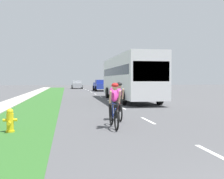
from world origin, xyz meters
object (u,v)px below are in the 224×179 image
(cyclist_lead, at_px, (114,105))
(pickup_blue, at_px, (101,85))
(sedan_silver, at_px, (77,84))
(fire_hydrant_yellow, at_px, (10,121))
(bus_white, at_px, (129,76))
(cyclist_trailing, at_px, (118,101))

(cyclist_lead, distance_m, pickup_blue, 30.28)
(sedan_silver, bearing_deg, fire_hydrant_yellow, -95.20)
(bus_white, distance_m, sedan_silver, 29.49)
(cyclist_trailing, distance_m, bus_white, 10.50)
(cyclist_lead, bearing_deg, cyclist_trailing, 74.68)
(pickup_blue, xyz_separation_m, sedan_silver, (-3.14, 11.12, -0.06))
(fire_hydrant_yellow, height_order, pickup_blue, pickup_blue)
(bus_white, bearing_deg, cyclist_trailing, -105.78)
(pickup_blue, bearing_deg, cyclist_lead, -96.60)
(bus_white, bearing_deg, pickup_blue, 89.57)
(cyclist_lead, bearing_deg, fire_hydrant_yellow, -177.16)
(fire_hydrant_yellow, bearing_deg, sedan_silver, 84.80)
(fire_hydrant_yellow, bearing_deg, cyclist_lead, 2.84)
(fire_hydrant_yellow, relative_size, pickup_blue, 0.15)
(cyclist_trailing, xyz_separation_m, pickup_blue, (2.97, 28.23, 0.02))
(bus_white, bearing_deg, fire_hydrant_yellow, -119.28)
(fire_hydrant_yellow, distance_m, cyclist_lead, 3.45)
(cyclist_trailing, relative_size, sedan_silver, 0.40)
(fire_hydrant_yellow, distance_m, bus_white, 13.92)
(bus_white, xyz_separation_m, pickup_blue, (0.14, 18.19, -1.15))
(cyclist_lead, xyz_separation_m, sedan_silver, (0.34, 41.20, -0.04))
(cyclist_trailing, bearing_deg, fire_hydrant_yellow, -152.81)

